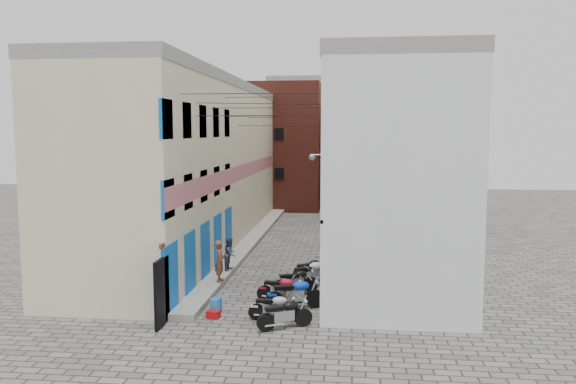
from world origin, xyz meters
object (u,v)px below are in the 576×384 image
(motorcycle_a, at_px, (285,312))
(water_jug_far, at_px, (217,305))
(motorcycle_c, at_px, (295,292))
(water_jug_near, at_px, (215,307))
(red_crate, at_px, (213,314))
(person_a, at_px, (220,261))
(motorcycle_d, at_px, (281,288))
(motorcycle_e, at_px, (296,280))
(person_b, at_px, (230,254))
(motorcycle_g, at_px, (311,268))
(motorcycle_f, at_px, (311,272))
(motorcycle_b, at_px, (274,306))

(motorcycle_a, bearing_deg, water_jug_far, -147.71)
(motorcycle_c, xyz_separation_m, water_jug_near, (-2.65, -0.82, -0.35))
(motorcycle_c, bearing_deg, red_crate, -81.95)
(person_a, xyz_separation_m, red_crate, (0.62, -3.62, -0.95))
(water_jug_near, relative_size, red_crate, 1.27)
(motorcycle_d, bearing_deg, motorcycle_e, 166.03)
(person_b, bearing_deg, motorcycle_e, -119.04)
(motorcycle_a, distance_m, person_a, 5.40)
(motorcycle_g, bearing_deg, person_b, -137.67)
(motorcycle_a, xyz_separation_m, red_crate, (-2.49, 0.75, -0.41))
(motorcycle_g, distance_m, red_crate, 5.87)
(motorcycle_g, bearing_deg, red_crate, -69.55)
(motorcycle_g, distance_m, person_b, 3.57)
(motorcycle_e, xyz_separation_m, water_jug_near, (-2.49, -2.81, -0.27))
(motorcycle_a, height_order, motorcycle_d, motorcycle_a)
(motorcycle_d, xyz_separation_m, water_jug_near, (-2.08, -1.62, -0.27))
(motorcycle_d, relative_size, person_a, 1.10)
(motorcycle_f, bearing_deg, motorcycle_e, -72.83)
(water_jug_far, bearing_deg, motorcycle_f, 48.69)
(motorcycle_b, distance_m, motorcycle_d, 2.05)
(motorcycle_d, height_order, person_a, person_a)
(motorcycle_a, distance_m, motorcycle_c, 2.01)
(motorcycle_c, bearing_deg, person_b, -160.78)
(person_a, distance_m, water_jug_far, 3.12)
(motorcycle_c, bearing_deg, water_jug_near, -90.35)
(motorcycle_f, height_order, person_b, person_b)
(red_crate, bearing_deg, person_b, 96.52)
(motorcycle_a, xyz_separation_m, motorcycle_f, (0.48, 4.83, 0.07))
(motorcycle_c, distance_m, person_a, 4.03)
(red_crate, bearing_deg, motorcycle_g, 60.51)
(motorcycle_b, height_order, person_a, person_a)
(motorcycle_f, bearing_deg, motorcycle_b, -53.12)
(motorcycle_g, distance_m, person_a, 3.84)
(motorcycle_b, distance_m, red_crate, 2.08)
(red_crate, bearing_deg, motorcycle_e, 53.02)
(motorcycle_d, height_order, water_jug_far, motorcycle_d)
(motorcycle_c, distance_m, motorcycle_g, 3.86)
(water_jug_far, xyz_separation_m, red_crate, (0.02, -0.67, -0.12))
(motorcycle_b, xyz_separation_m, motorcycle_f, (0.92, 4.08, 0.11))
(motorcycle_f, relative_size, person_a, 1.27)
(motorcycle_d, relative_size, motorcycle_e, 1.00)
(motorcycle_f, bearing_deg, red_crate, -76.45)
(red_crate, bearing_deg, motorcycle_a, -16.85)
(motorcycle_f, bearing_deg, motorcycle_c, -47.92)
(motorcycle_d, bearing_deg, water_jug_far, -51.39)
(water_jug_far, bearing_deg, motorcycle_a, -29.51)
(red_crate, bearing_deg, water_jug_near, 97.15)
(motorcycle_g, relative_size, red_crate, 4.39)
(motorcycle_d, bearing_deg, person_a, -115.91)
(motorcycle_g, bearing_deg, motorcycle_e, -53.48)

